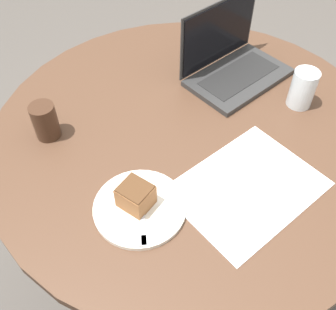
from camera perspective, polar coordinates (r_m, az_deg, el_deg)
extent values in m
plane|color=#4C4742|center=(1.79, 2.32, -13.41)|extent=(12.00, 12.00, 0.00)
cylinder|color=#4C3323|center=(1.78, 2.33, -13.26)|extent=(0.59, 0.59, 0.02)
cylinder|color=#4C3323|center=(1.47, 2.76, -6.62)|extent=(0.10, 0.10, 0.70)
cylinder|color=#4C3323|center=(1.19, 3.40, 3.47)|extent=(1.20, 1.20, 0.03)
cube|color=white|center=(1.05, 11.43, -4.62)|extent=(0.39, 0.30, 0.00)
cylinder|color=silver|center=(0.99, -4.11, -7.60)|extent=(0.23, 0.23, 0.01)
cube|color=brown|center=(0.96, -4.71, -5.99)|extent=(0.09, 0.09, 0.06)
cube|color=#4D311C|center=(0.94, -4.83, -4.83)|extent=(0.09, 0.09, 0.00)
cube|color=silver|center=(0.97, -3.72, -8.57)|extent=(0.10, 0.15, 0.00)
cube|color=silver|center=(0.93, -3.51, -12.34)|extent=(0.04, 0.04, 0.00)
cylinder|color=#3D2619|center=(1.17, -17.39, 4.71)|extent=(0.07, 0.07, 0.11)
cylinder|color=silver|center=(1.29, 18.97, 9.11)|extent=(0.08, 0.08, 0.12)
cube|color=#2D2D2D|center=(1.37, 10.21, 11.04)|extent=(0.35, 0.24, 0.02)
cube|color=black|center=(1.36, 10.27, 11.36)|extent=(0.29, 0.14, 0.00)
cube|color=#2D2D2D|center=(1.36, 7.32, 17.26)|extent=(0.34, 0.03, 0.22)
cube|color=black|center=(1.36, 7.45, 17.19)|extent=(0.32, 0.03, 0.20)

